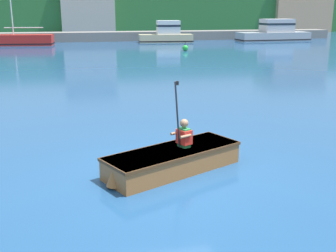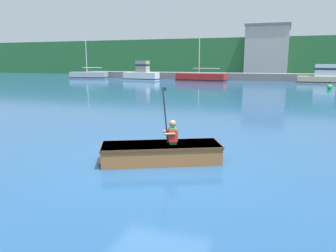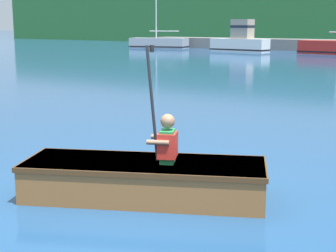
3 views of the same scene
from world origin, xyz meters
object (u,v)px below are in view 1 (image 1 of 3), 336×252
(moored_boat_dock_center_far, at_px, (274,33))
(person_paddler, at_px, (184,134))
(channel_buoy, at_px, (185,48))
(rowboat_foreground, at_px, (172,159))
(moored_boat_dock_west_end, at_px, (167,34))
(moored_boat_dock_center_near, at_px, (18,40))

(moored_boat_dock_center_far, distance_m, person_paddler, 36.89)
(moored_boat_dock_center_far, xyz_separation_m, channel_buoy, (-11.38, -8.33, -0.57))
(moored_boat_dock_center_far, height_order, rowboat_foreground, moored_boat_dock_center_far)
(moored_boat_dock_west_end, distance_m, channel_buoy, 8.56)
(moored_boat_dock_center_far, height_order, person_paddler, moored_boat_dock_center_far)
(rowboat_foreground, relative_size, person_paddler, 2.20)
(moored_boat_dock_center_near, bearing_deg, person_paddler, -77.30)
(person_paddler, bearing_deg, moored_boat_dock_center_far, 61.67)
(moored_boat_dock_west_end, xyz_separation_m, moored_boat_dock_center_near, (-13.65, -0.62, -0.30))
(rowboat_foreground, height_order, channel_buoy, channel_buoy)
(moored_boat_dock_west_end, bearing_deg, moored_boat_dock_center_near, -177.39)
(moored_boat_dock_center_far, distance_m, rowboat_foreground, 37.15)
(moored_boat_dock_west_end, height_order, moored_boat_dock_center_near, moored_boat_dock_center_near)
(moored_boat_dock_west_end, relative_size, rowboat_foreground, 1.75)
(moored_boat_dock_west_end, distance_m, rowboat_foreground, 33.50)
(person_paddler, distance_m, channel_buoy, 24.91)
(person_paddler, height_order, channel_buoy, person_paddler)
(moored_boat_dock_center_far, bearing_deg, moored_boat_dock_west_end, 178.92)
(moored_boat_dock_center_near, bearing_deg, moored_boat_dock_center_far, 0.96)
(moored_boat_dock_center_far, distance_m, channel_buoy, 14.11)
(rowboat_foreground, distance_m, channel_buoy, 25.11)
(moored_boat_dock_center_near, height_order, moored_boat_dock_center_far, moored_boat_dock_center_near)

